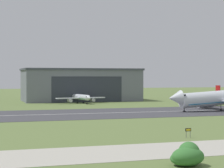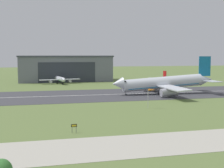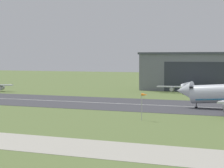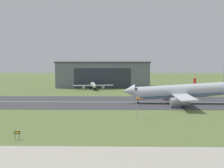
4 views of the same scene
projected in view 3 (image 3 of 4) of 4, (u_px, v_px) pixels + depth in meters
runway_strip at (99, 103)px, 164.32m from camera, size 489.56×40.52×0.06m
runway_centreline at (99, 103)px, 164.32m from camera, size 440.61×0.70×0.01m
hangar_building at (213, 71)px, 224.61m from camera, size 58.27×26.76×16.26m
airplane_parked_centre at (187, 86)px, 209.51m from camera, size 23.53×22.53×8.29m
windsock_pole at (144, 96)px, 117.64m from camera, size 2.20×1.69×6.14m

